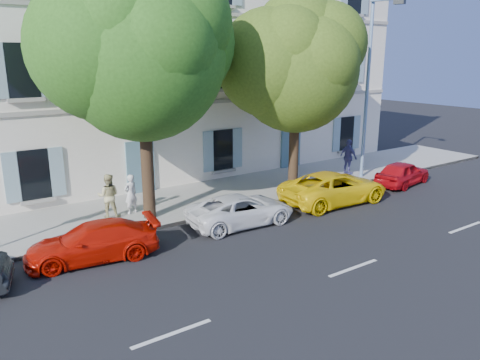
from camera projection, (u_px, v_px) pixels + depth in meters
ground at (270, 229)px, 17.14m from camera, size 90.00×90.00×0.00m
sidewalk at (208, 197)px, 20.66m from camera, size 36.00×4.50×0.15m
kerb at (236, 210)px, 18.93m from camera, size 36.00×0.16×0.16m
building at (148, 58)px, 23.70m from camera, size 28.00×7.00×12.00m
car_red_coupe at (93, 242)px, 14.41m from camera, size 4.22×2.25×1.16m
car_white_coupe at (241, 210)px, 17.43m from camera, size 4.22×2.14×1.14m
car_yellow_supercar at (334, 188)px, 19.97m from camera, size 4.99×2.52×1.35m
car_red_hatchback at (403, 173)px, 22.75m from camera, size 3.70×2.01×1.19m
tree_left at (142, 57)px, 16.37m from camera, size 5.94×5.94×9.20m
tree_right at (296, 70)px, 20.29m from camera, size 5.42×5.42×8.35m
street_lamp at (370, 81)px, 22.47m from camera, size 0.47×1.82×8.47m
pedestrian_a at (131, 194)px, 18.15m from camera, size 0.65×0.52×1.56m
pedestrian_b at (109, 196)px, 17.69m from camera, size 1.03×0.95×1.69m
pedestrian_c at (349, 157)px, 24.11m from camera, size 0.46×1.08×1.82m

